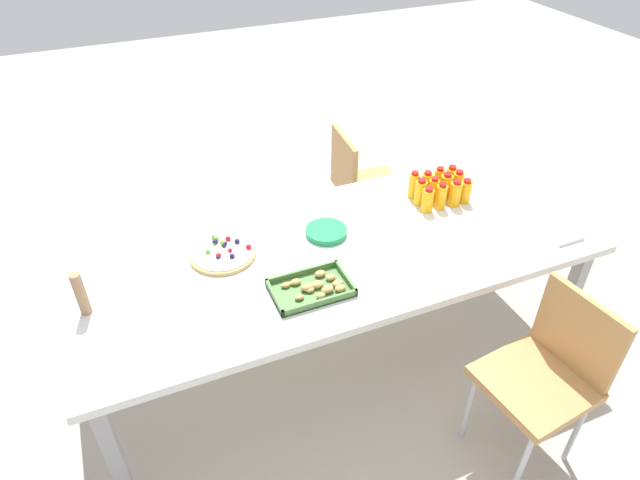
% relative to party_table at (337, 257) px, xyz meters
% --- Properties ---
extents(ground_plane, '(12.00, 12.00, 0.00)m').
position_rel_party_table_xyz_m(ground_plane, '(0.00, 0.00, -0.67)').
color(ground_plane, '#B2A899').
extents(party_table, '(2.40, 0.98, 0.72)m').
position_rel_party_table_xyz_m(party_table, '(0.00, 0.00, 0.00)').
color(party_table, silver).
rests_on(party_table, ground_plane).
extents(chair_near_left, '(0.43, 0.43, 0.83)m').
position_rel_party_table_xyz_m(chair_near_left, '(-0.53, -0.82, -0.17)').
color(chair_near_left, '#B7844C').
rests_on(chair_near_left, ground_plane).
extents(chair_far_left, '(0.45, 0.45, 0.83)m').
position_rel_party_table_xyz_m(chair_far_left, '(-0.59, 0.81, -0.17)').
color(chair_far_left, '#B7844C').
rests_on(chair_far_left, ground_plane).
extents(juice_bottle_0, '(0.06, 0.06, 0.13)m').
position_rel_party_table_xyz_m(juice_bottle_0, '(-0.77, -0.25, 0.12)').
color(juice_bottle_0, '#F9AD14').
rests_on(juice_bottle_0, party_table).
extents(juice_bottle_1, '(0.05, 0.05, 0.14)m').
position_rel_party_table_xyz_m(juice_bottle_1, '(-0.70, -0.25, 0.12)').
color(juice_bottle_1, '#F9AC14').
rests_on(juice_bottle_1, party_table).
extents(juice_bottle_2, '(0.06, 0.06, 0.14)m').
position_rel_party_table_xyz_m(juice_bottle_2, '(-0.62, -0.24, 0.12)').
color(juice_bottle_2, '#FAAF14').
rests_on(juice_bottle_2, party_table).
extents(juice_bottle_3, '(0.05, 0.05, 0.15)m').
position_rel_party_table_xyz_m(juice_bottle_3, '(-0.54, -0.25, 0.12)').
color(juice_bottle_3, '#FAAE14').
rests_on(juice_bottle_3, party_table).
extents(juice_bottle_4, '(0.06, 0.06, 0.14)m').
position_rel_party_table_xyz_m(juice_bottle_4, '(-0.77, -0.18, 0.12)').
color(juice_bottle_4, '#F9AD14').
rests_on(juice_bottle_4, party_table).
extents(juice_bottle_5, '(0.06, 0.06, 0.14)m').
position_rel_party_table_xyz_m(juice_bottle_5, '(-0.69, -0.18, 0.12)').
color(juice_bottle_5, '#F9AE14').
rests_on(juice_bottle_5, party_table).
extents(juice_bottle_6, '(0.05, 0.05, 0.13)m').
position_rel_party_table_xyz_m(juice_bottle_6, '(-0.62, -0.18, 0.12)').
color(juice_bottle_6, '#F9AE14').
rests_on(juice_bottle_6, party_table).
extents(juice_bottle_7, '(0.06, 0.06, 0.14)m').
position_rel_party_table_xyz_m(juice_bottle_7, '(-0.54, -0.18, 0.12)').
color(juice_bottle_7, '#F9AE14').
rests_on(juice_bottle_7, party_table).
extents(juice_bottle_8, '(0.06, 0.06, 0.13)m').
position_rel_party_table_xyz_m(juice_bottle_8, '(-0.76, -0.10, 0.12)').
color(juice_bottle_8, '#F8AB14').
rests_on(juice_bottle_8, party_table).
extents(juice_bottle_9, '(0.06, 0.06, 0.14)m').
position_rel_party_table_xyz_m(juice_bottle_9, '(-0.70, -0.10, 0.12)').
color(juice_bottle_9, '#FAAB14').
rests_on(juice_bottle_9, party_table).
extents(juice_bottle_10, '(0.06, 0.06, 0.14)m').
position_rel_party_table_xyz_m(juice_bottle_10, '(-0.62, -0.10, 0.12)').
color(juice_bottle_10, '#FAAD14').
rests_on(juice_bottle_10, party_table).
extents(juice_bottle_11, '(0.06, 0.06, 0.14)m').
position_rel_party_table_xyz_m(juice_bottle_11, '(-0.54, -0.10, 0.12)').
color(juice_bottle_11, '#FAAE14').
rests_on(juice_bottle_11, party_table).
extents(fruit_pizza, '(0.30, 0.30, 0.05)m').
position_rel_party_table_xyz_m(fruit_pizza, '(0.50, -0.15, 0.07)').
color(fruit_pizza, tan).
rests_on(fruit_pizza, party_table).
extents(snack_tray, '(0.33, 0.22, 0.04)m').
position_rel_party_table_xyz_m(snack_tray, '(0.21, 0.23, 0.07)').
color(snack_tray, '#477238').
rests_on(snack_tray, party_table).
extents(plate_stack, '(0.20, 0.20, 0.03)m').
position_rel_party_table_xyz_m(plate_stack, '(0.01, -0.12, 0.07)').
color(plate_stack, '#1E8C4C').
rests_on(plate_stack, party_table).
extents(napkin_stack, '(0.15, 0.15, 0.02)m').
position_rel_party_table_xyz_m(napkin_stack, '(-1.02, 0.32, 0.06)').
color(napkin_stack, white).
rests_on(napkin_stack, party_table).
extents(cardboard_tube, '(0.04, 0.04, 0.20)m').
position_rel_party_table_xyz_m(cardboard_tube, '(1.10, -0.01, 0.15)').
color(cardboard_tube, '#9E7A56').
rests_on(cardboard_tube, party_table).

